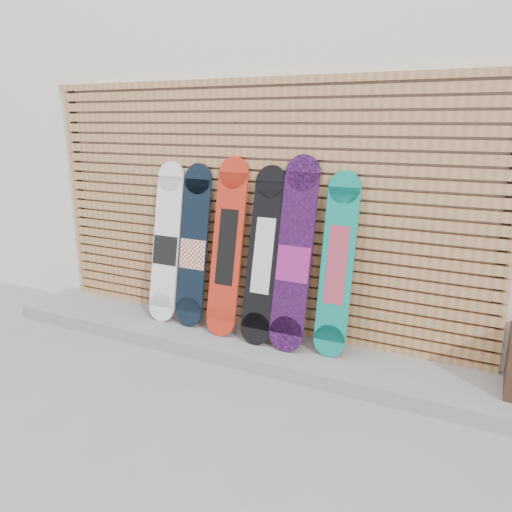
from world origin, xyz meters
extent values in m
plane|color=gray|center=(0.00, 0.00, 0.00)|extent=(80.00, 80.00, 0.00)
cube|color=silver|center=(0.50, 3.50, 1.80)|extent=(12.00, 5.00, 3.60)
cube|color=gray|center=(-0.15, 0.68, 0.06)|extent=(4.60, 0.70, 0.12)
cube|color=#AE7648|center=(-0.15, 0.97, 0.14)|extent=(4.20, 0.05, 0.08)
cube|color=#AE7648|center=(-0.15, 0.97, 0.23)|extent=(4.20, 0.05, 0.08)
cube|color=#AE7648|center=(-0.15, 0.97, 0.33)|extent=(4.20, 0.05, 0.07)
cube|color=#AE7648|center=(-0.15, 0.97, 0.43)|extent=(4.20, 0.05, 0.07)
cube|color=#AE7648|center=(-0.15, 0.97, 0.53)|extent=(4.20, 0.05, 0.07)
cube|color=#AE7648|center=(-0.15, 0.97, 0.62)|extent=(4.20, 0.05, 0.07)
cube|color=#AE7648|center=(-0.15, 0.97, 0.72)|extent=(4.20, 0.05, 0.07)
cube|color=#AE7648|center=(-0.15, 0.97, 0.82)|extent=(4.20, 0.05, 0.07)
cube|color=#AE7648|center=(-0.15, 0.97, 0.91)|extent=(4.20, 0.05, 0.07)
cube|color=#AE7648|center=(-0.15, 0.97, 1.01)|extent=(4.20, 0.05, 0.08)
cube|color=#AE7648|center=(-0.15, 0.97, 1.11)|extent=(4.20, 0.05, 0.08)
cube|color=#AE7648|center=(-0.15, 0.97, 1.20)|extent=(4.20, 0.05, 0.08)
cube|color=#AE7648|center=(-0.15, 0.97, 1.30)|extent=(4.20, 0.05, 0.08)
cube|color=#AE7648|center=(-0.15, 0.97, 1.40)|extent=(4.20, 0.05, 0.08)
cube|color=#AE7648|center=(-0.15, 0.97, 1.50)|extent=(4.20, 0.05, 0.08)
cube|color=#AE7648|center=(-0.15, 0.97, 1.59)|extent=(4.20, 0.05, 0.08)
cube|color=#AE7648|center=(-0.15, 0.97, 1.69)|extent=(4.20, 0.05, 0.08)
cube|color=#AE7648|center=(-0.15, 0.97, 1.79)|extent=(4.20, 0.05, 0.08)
cube|color=#AE7648|center=(-0.15, 0.97, 1.88)|extent=(4.20, 0.05, 0.08)
cube|color=#AE7648|center=(-0.15, 0.97, 1.98)|extent=(4.20, 0.05, 0.08)
cube|color=#AE7648|center=(-0.15, 0.97, 2.08)|extent=(4.20, 0.05, 0.08)
cube|color=#AE7648|center=(-0.15, 0.97, 2.17)|extent=(4.20, 0.05, 0.08)
cube|color=black|center=(-2.17, 0.99, 1.12)|extent=(0.06, 0.04, 2.23)
cube|color=black|center=(1.87, 0.99, 1.12)|extent=(0.06, 0.04, 2.23)
cube|color=#AE7648|center=(-0.15, 0.97, 2.26)|extent=(4.26, 0.07, 0.06)
cube|color=white|center=(-0.94, 0.79, 0.86)|extent=(0.28, 0.26, 1.20)
cylinder|color=white|center=(-0.94, 0.67, 0.26)|extent=(0.28, 0.08, 0.28)
cylinder|color=white|center=(-0.94, 0.91, 1.46)|extent=(0.28, 0.08, 0.28)
cube|color=black|center=(-0.94, 0.77, 0.78)|extent=(0.26, 0.08, 0.27)
cube|color=black|center=(-0.64, 0.79, 0.85)|extent=(0.28, 0.25, 1.19)
cylinder|color=black|center=(-0.64, 0.68, 0.26)|extent=(0.28, 0.07, 0.28)
cylinder|color=black|center=(-0.64, 0.91, 1.45)|extent=(0.28, 0.07, 0.28)
cube|color=white|center=(-0.64, 0.78, 0.78)|extent=(0.27, 0.08, 0.27)
cube|color=red|center=(-0.27, 0.77, 0.89)|extent=(0.28, 0.29, 1.27)
cylinder|color=red|center=(-0.27, 0.63, 0.26)|extent=(0.28, 0.08, 0.28)
cylinder|color=red|center=(-0.27, 0.90, 1.52)|extent=(0.28, 0.08, 0.28)
cube|color=black|center=(-0.27, 0.77, 0.89)|extent=(0.18, 0.17, 0.65)
cube|color=black|center=(0.08, 0.76, 0.86)|extent=(0.28, 0.31, 1.21)
cylinder|color=black|center=(0.08, 0.61, 0.26)|extent=(0.28, 0.09, 0.28)
cylinder|color=black|center=(0.08, 0.90, 1.46)|extent=(0.28, 0.09, 0.28)
cube|color=silver|center=(0.08, 0.76, 0.86)|extent=(0.17, 0.17, 0.63)
cube|color=black|center=(0.36, 0.75, 0.91)|extent=(0.30, 0.31, 1.29)
cylinder|color=black|center=(0.36, 0.61, 0.26)|extent=(0.30, 0.09, 0.29)
cylinder|color=black|center=(0.36, 0.90, 1.55)|extent=(0.30, 0.09, 0.29)
cube|color=#971E72|center=(0.36, 0.74, 0.83)|extent=(0.28, 0.09, 0.29)
cube|color=#0D8174|center=(0.71, 0.79, 0.85)|extent=(0.26, 0.26, 1.21)
cylinder|color=#0D8174|center=(0.71, 0.67, 0.25)|extent=(0.26, 0.07, 0.26)
cylinder|color=#0D8174|center=(0.71, 0.91, 1.45)|extent=(0.26, 0.07, 0.26)
cube|color=#C04358|center=(0.71, 0.79, 0.85)|extent=(0.16, 0.15, 0.62)
camera|label=1|loc=(1.83, -2.88, 1.96)|focal=35.00mm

